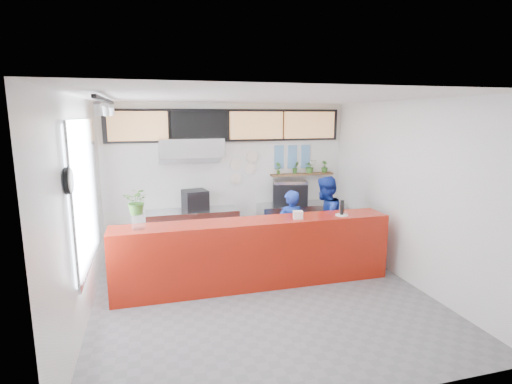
{
  "coord_description": "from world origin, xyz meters",
  "views": [
    {
      "loc": [
        -1.62,
        -5.56,
        2.75
      ],
      "look_at": [
        0.1,
        0.7,
        1.5
      ],
      "focal_mm": 28.0,
      "sensor_mm": 36.0,
      "label": 1
    }
  ],
  "objects_px": {
    "staff_center": "(290,230)",
    "espresso_machine": "(290,194)",
    "staff_right": "(324,221)",
    "service_counter": "(255,253)",
    "panini_oven": "(195,200)",
    "pepper_mill": "(342,207)"
  },
  "relations": [
    {
      "from": "service_counter",
      "to": "panini_oven",
      "type": "height_order",
      "value": "panini_oven"
    },
    {
      "from": "panini_oven",
      "to": "pepper_mill",
      "type": "bearing_deg",
      "value": -51.14
    },
    {
      "from": "service_counter",
      "to": "panini_oven",
      "type": "bearing_deg",
      "value": 112.26
    },
    {
      "from": "panini_oven",
      "to": "espresso_machine",
      "type": "bearing_deg",
      "value": -10.82
    },
    {
      "from": "staff_right",
      "to": "service_counter",
      "type": "bearing_deg",
      "value": -17.49
    },
    {
      "from": "staff_right",
      "to": "pepper_mill",
      "type": "relative_size",
      "value": 6.73
    },
    {
      "from": "espresso_machine",
      "to": "pepper_mill",
      "type": "bearing_deg",
      "value": -66.49
    },
    {
      "from": "panini_oven",
      "to": "espresso_machine",
      "type": "xyz_separation_m",
      "value": [
        1.99,
        0.0,
        0.03
      ]
    },
    {
      "from": "espresso_machine",
      "to": "pepper_mill",
      "type": "relative_size",
      "value": 2.88
    },
    {
      "from": "staff_center",
      "to": "pepper_mill",
      "type": "bearing_deg",
      "value": 129.06
    },
    {
      "from": "staff_center",
      "to": "espresso_machine",
      "type": "bearing_deg",
      "value": -116.6
    },
    {
      "from": "service_counter",
      "to": "staff_center",
      "type": "height_order",
      "value": "staff_center"
    },
    {
      "from": "panini_oven",
      "to": "staff_right",
      "type": "relative_size",
      "value": 0.27
    },
    {
      "from": "service_counter",
      "to": "espresso_machine",
      "type": "relative_size",
      "value": 6.35
    },
    {
      "from": "panini_oven",
      "to": "pepper_mill",
      "type": "relative_size",
      "value": 1.81
    },
    {
      "from": "staff_center",
      "to": "staff_right",
      "type": "relative_size",
      "value": 0.87
    },
    {
      "from": "service_counter",
      "to": "staff_center",
      "type": "distance_m",
      "value": 1.0
    },
    {
      "from": "service_counter",
      "to": "staff_right",
      "type": "xyz_separation_m",
      "value": [
        1.51,
        0.62,
        0.28
      ]
    },
    {
      "from": "staff_center",
      "to": "staff_right",
      "type": "height_order",
      "value": "staff_right"
    },
    {
      "from": "service_counter",
      "to": "pepper_mill",
      "type": "relative_size",
      "value": 18.3
    },
    {
      "from": "espresso_machine",
      "to": "staff_right",
      "type": "height_order",
      "value": "staff_right"
    },
    {
      "from": "service_counter",
      "to": "staff_right",
      "type": "relative_size",
      "value": 2.72
    }
  ]
}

